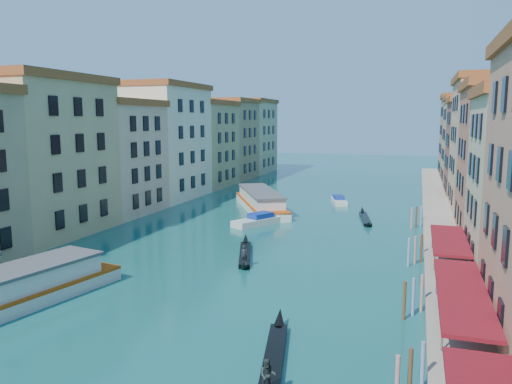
# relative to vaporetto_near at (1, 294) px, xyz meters

# --- Properties ---
(left_bank_palazzos) EXTENTS (12.80, 128.40, 21.00)m
(left_bank_palazzos) POSITION_rel_vaporetto_near_xyz_m (-15.38, 47.51, 8.35)
(left_bank_palazzos) COLOR beige
(left_bank_palazzos) RESTS_ON ground
(right_bank_palazzos) EXTENTS (12.80, 128.40, 21.00)m
(right_bank_palazzos) POSITION_rel_vaporetto_near_xyz_m (40.62, 47.83, 8.39)
(right_bank_palazzos) COLOR maroon
(right_bank_palazzos) RESTS_ON ground
(quay) EXTENTS (4.00, 140.00, 1.00)m
(quay) POSITION_rel_vaporetto_near_xyz_m (32.62, 47.84, -0.86)
(quay) COLOR #A39983
(quay) RESTS_ON ground
(restaurant_awnings) EXTENTS (3.20, 44.55, 3.12)m
(restaurant_awnings) POSITION_rel_vaporetto_near_xyz_m (32.81, 5.84, 1.63)
(restaurant_awnings) COLOR maroon
(restaurant_awnings) RESTS_ON ground
(mooring_poles_right) EXTENTS (1.44, 54.24, 3.20)m
(mooring_poles_right) POSITION_rel_vaporetto_near_xyz_m (29.72, 11.64, -0.06)
(mooring_poles_right) COLOR #55391D
(mooring_poles_right) RESTS_ON ground
(vaporetto_near) EXTENTS (8.60, 20.82, 3.02)m
(vaporetto_near) POSITION_rel_vaporetto_near_xyz_m (0.00, 0.00, 0.00)
(vaporetto_near) COLOR silver
(vaporetto_near) RESTS_ON ground
(vaporetto_far) EXTENTS (14.51, 21.19, 3.19)m
(vaporetto_far) POSITION_rel_vaporetto_near_xyz_m (5.66, 47.41, 0.08)
(vaporetto_far) COLOR silver
(vaporetto_far) RESTS_ON ground
(gondola_fore) EXTENTS (4.69, 11.80, 2.42)m
(gondola_fore) POSITION_rel_vaporetto_near_xyz_m (12.48, 20.30, -0.95)
(gondola_fore) COLOR black
(gondola_fore) RESTS_ON ground
(gondola_right) EXTENTS (3.34, 12.15, 2.44)m
(gondola_right) POSITION_rel_vaporetto_near_xyz_m (21.95, -1.57, -0.89)
(gondola_right) COLOR black
(gondola_right) RESTS_ON ground
(gondola_far) EXTENTS (3.07, 11.66, 1.66)m
(gondola_far) POSITION_rel_vaporetto_near_xyz_m (22.63, 44.05, -1.02)
(gondola_far) COLOR black
(gondola_far) RESTS_ON ground
(motorboat_mid) EXTENTS (5.99, 7.98, 1.61)m
(motorboat_mid) POSITION_rel_vaporetto_near_xyz_m (8.86, 36.25, -0.73)
(motorboat_mid) COLOR silver
(motorboat_mid) RESTS_ON ground
(motorboat_far) EXTENTS (3.86, 6.87, 1.36)m
(motorboat_far) POSITION_rel_vaporetto_near_xyz_m (16.83, 57.29, -0.83)
(motorboat_far) COLOR silver
(motorboat_far) RESTS_ON ground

